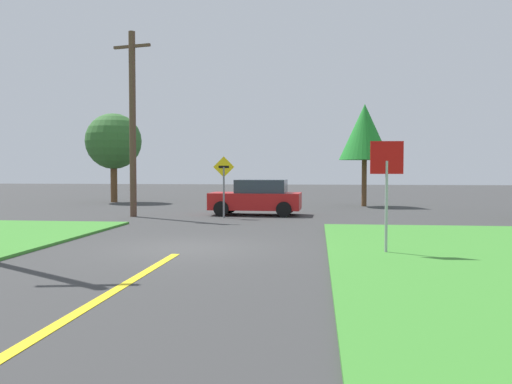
{
  "coord_description": "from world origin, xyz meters",
  "views": [
    {
      "loc": [
        3.46,
        -13.79,
        2.09
      ],
      "look_at": [
        1.42,
        3.97,
        1.33
      ],
      "focal_mm": 37.66,
      "sensor_mm": 36.0,
      "label": 1
    }
  ],
  "objects_px": {
    "car_approaching_junction": "(257,197)",
    "pine_tree_center": "(365,132)",
    "utility_pole_mid": "(133,122)",
    "oak_tree_right": "(113,142)",
    "direction_sign": "(224,180)",
    "stop_sign": "(387,174)"
  },
  "relations": [
    {
      "from": "pine_tree_center",
      "to": "stop_sign",
      "type": "bearing_deg",
      "value": -93.12
    },
    {
      "from": "direction_sign",
      "to": "stop_sign",
      "type": "bearing_deg",
      "value": -59.03
    },
    {
      "from": "stop_sign",
      "to": "pine_tree_center",
      "type": "bearing_deg",
      "value": -96.03
    },
    {
      "from": "car_approaching_junction",
      "to": "oak_tree_right",
      "type": "relative_size",
      "value": 0.74
    },
    {
      "from": "car_approaching_junction",
      "to": "utility_pole_mid",
      "type": "distance_m",
      "value": 6.47
    },
    {
      "from": "car_approaching_junction",
      "to": "oak_tree_right",
      "type": "bearing_deg",
      "value": -37.94
    },
    {
      "from": "car_approaching_junction",
      "to": "pine_tree_center",
      "type": "xyz_separation_m",
      "value": [
        5.37,
        6.49,
        3.37
      ]
    },
    {
      "from": "pine_tree_center",
      "to": "direction_sign",
      "type": "bearing_deg",
      "value": -129.33
    },
    {
      "from": "stop_sign",
      "to": "utility_pole_mid",
      "type": "height_order",
      "value": "utility_pole_mid"
    },
    {
      "from": "direction_sign",
      "to": "oak_tree_right",
      "type": "distance_m",
      "value": 13.62
    },
    {
      "from": "stop_sign",
      "to": "direction_sign",
      "type": "bearing_deg",
      "value": -61.94
    },
    {
      "from": "car_approaching_junction",
      "to": "oak_tree_right",
      "type": "distance_m",
      "value": 13.57
    },
    {
      "from": "utility_pole_mid",
      "to": "car_approaching_junction",
      "type": "bearing_deg",
      "value": 14.99
    },
    {
      "from": "car_approaching_junction",
      "to": "direction_sign",
      "type": "height_order",
      "value": "direction_sign"
    },
    {
      "from": "utility_pole_mid",
      "to": "pine_tree_center",
      "type": "distance_m",
      "value": 13.31
    },
    {
      "from": "stop_sign",
      "to": "pine_tree_center",
      "type": "relative_size",
      "value": 0.48
    },
    {
      "from": "utility_pole_mid",
      "to": "oak_tree_right",
      "type": "xyz_separation_m",
      "value": [
        -4.78,
        9.94,
        -0.33
      ]
    },
    {
      "from": "oak_tree_right",
      "to": "stop_sign",
      "type": "bearing_deg",
      "value": -53.38
    },
    {
      "from": "car_approaching_junction",
      "to": "direction_sign",
      "type": "relative_size",
      "value": 1.58
    },
    {
      "from": "pine_tree_center",
      "to": "oak_tree_right",
      "type": "xyz_separation_m",
      "value": [
        -15.48,
        2.02,
        -0.33
      ]
    },
    {
      "from": "stop_sign",
      "to": "oak_tree_right",
      "type": "distance_m",
      "value": 24.42
    },
    {
      "from": "pine_tree_center",
      "to": "oak_tree_right",
      "type": "distance_m",
      "value": 15.62
    }
  ]
}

